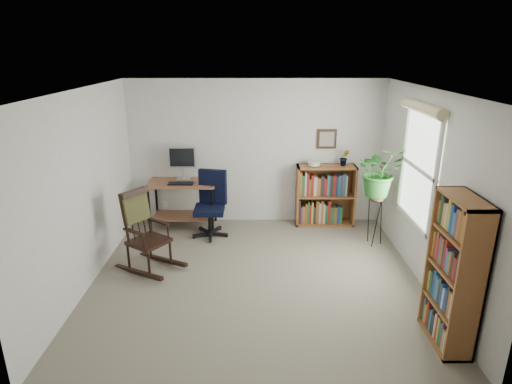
{
  "coord_description": "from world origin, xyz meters",
  "views": [
    {
      "loc": [
        -0.01,
        -4.93,
        2.85
      ],
      "look_at": [
        0.0,
        0.4,
        1.05
      ],
      "focal_mm": 30.0,
      "sensor_mm": 36.0,
      "label": 1
    }
  ],
  "objects_px": {
    "rocking_chair": "(148,231)",
    "tall_bookshelf": "(454,273)",
    "office_chair": "(209,205)",
    "low_bookshelf": "(325,195)",
    "desk": "(183,205)"
  },
  "relations": [
    {
      "from": "rocking_chair",
      "to": "tall_bookshelf",
      "type": "relative_size",
      "value": 0.71
    },
    {
      "from": "office_chair",
      "to": "tall_bookshelf",
      "type": "bearing_deg",
      "value": -32.1
    },
    {
      "from": "rocking_chair",
      "to": "tall_bookshelf",
      "type": "height_order",
      "value": "tall_bookshelf"
    },
    {
      "from": "rocking_chair",
      "to": "low_bookshelf",
      "type": "distance_m",
      "value": 3.03
    },
    {
      "from": "tall_bookshelf",
      "to": "rocking_chair",
      "type": "bearing_deg",
      "value": 155.58
    },
    {
      "from": "office_chair",
      "to": "low_bookshelf",
      "type": "xyz_separation_m",
      "value": [
        1.89,
        0.49,
        -0.02
      ]
    },
    {
      "from": "desk",
      "to": "low_bookshelf",
      "type": "relative_size",
      "value": 1.07
    },
    {
      "from": "office_chair",
      "to": "rocking_chair",
      "type": "relative_size",
      "value": 0.95
    },
    {
      "from": "office_chair",
      "to": "low_bookshelf",
      "type": "bearing_deg",
      "value": 26.79
    },
    {
      "from": "desk",
      "to": "rocking_chair",
      "type": "xyz_separation_m",
      "value": [
        -0.23,
        -1.44,
        0.16
      ]
    },
    {
      "from": "tall_bookshelf",
      "to": "office_chair",
      "type": "bearing_deg",
      "value": 135.66
    },
    {
      "from": "desk",
      "to": "office_chair",
      "type": "relative_size",
      "value": 1.03
    },
    {
      "from": "low_bookshelf",
      "to": "tall_bookshelf",
      "type": "bearing_deg",
      "value": -76.21
    },
    {
      "from": "rocking_chair",
      "to": "low_bookshelf",
      "type": "relative_size",
      "value": 1.08
    },
    {
      "from": "desk",
      "to": "tall_bookshelf",
      "type": "bearing_deg",
      "value": -43.5
    }
  ]
}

